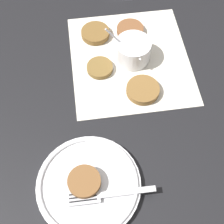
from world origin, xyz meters
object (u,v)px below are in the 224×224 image
(sauce_bowl, at_px, (133,51))
(fritter_on_plate, at_px, (84,182))
(serving_plate, at_px, (89,185))
(fork, at_px, (101,195))

(sauce_bowl, distance_m, fritter_on_plate, 0.36)
(sauce_bowl, bearing_deg, fritter_on_plate, -36.06)
(sauce_bowl, bearing_deg, serving_plate, -34.87)
(sauce_bowl, distance_m, fork, 0.38)
(fritter_on_plate, xyz_separation_m, fork, (0.03, 0.02, -0.01))
(fritter_on_plate, distance_m, fork, 0.04)
(sauce_bowl, bearing_deg, fork, -29.94)
(sauce_bowl, relative_size, fritter_on_plate, 1.64)
(fork, bearing_deg, serving_plate, -151.91)
(fork, bearing_deg, fritter_on_plate, -145.35)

